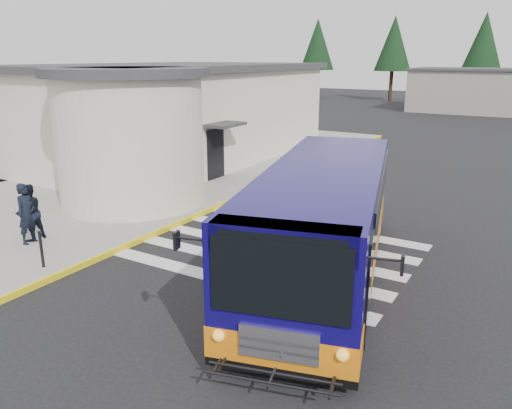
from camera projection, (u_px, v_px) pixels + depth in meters
The scene contains 9 objects.
ground at pixel (297, 243), 14.81m from camera, with size 140.00×140.00×0.00m, color black.
sidewalk at pixel (158, 178), 22.51m from camera, with size 10.00×34.00×0.15m, color gray.
curb_strip at pixel (251, 192), 20.07m from camera, with size 0.12×34.00×0.16m, color yellow.
station_building at pixel (166, 113), 25.09m from camera, with size 12.70×18.70×4.80m.
crosswalk at pixel (269, 248), 14.40m from camera, with size 8.00×5.35×0.01m.
transit_bus at pixel (323, 226), 12.15m from camera, with size 5.39×10.31×2.83m.
pedestrian_a at pixel (27, 214), 14.20m from camera, with size 0.65×0.42×1.77m, color black.
pedestrian_b at pixel (29, 213), 14.43m from camera, with size 0.82×0.64×1.68m, color black.
bollard at pixel (41, 249), 12.65m from camera, with size 0.08×0.08×0.97m, color black.
Camera 1 is at (6.07, -12.53, 5.34)m, focal length 35.00 mm.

